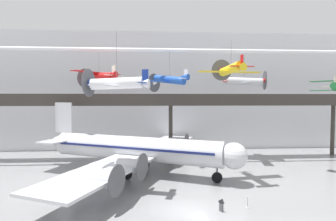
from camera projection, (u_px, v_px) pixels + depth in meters
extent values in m
plane|color=gray|center=(188.00, 210.00, 24.68)|extent=(260.00, 260.00, 0.00)
cube|color=silver|center=(168.00, 91.00, 54.77)|extent=(140.00, 3.00, 23.96)
cube|color=#38332D|center=(171.00, 103.00, 45.56)|extent=(110.00, 3.20, 0.90)
cube|color=#38332D|center=(172.00, 97.00, 43.97)|extent=(110.00, 0.12, 1.10)
cylinder|color=#38332D|center=(171.00, 131.00, 46.75)|extent=(0.70, 0.70, 9.28)
cylinder|color=#38332D|center=(333.00, 130.00, 48.66)|extent=(0.70, 0.70, 9.28)
cylinder|color=silver|center=(173.00, 50.00, 42.04)|extent=(120.00, 0.60, 0.60)
cylinder|color=silver|center=(135.00, 148.00, 36.51)|extent=(23.93, 13.14, 3.34)
sphere|color=silver|center=(234.00, 156.00, 31.78)|extent=(3.27, 3.27, 3.27)
cone|color=silver|center=(57.00, 141.00, 41.28)|extent=(5.22, 4.58, 3.07)
cube|color=navy|center=(135.00, 146.00, 36.49)|extent=(22.38, 12.49, 0.30)
cube|color=silver|center=(165.00, 143.00, 45.20)|extent=(11.70, 16.78, 0.28)
cube|color=silver|center=(99.00, 173.00, 27.28)|extent=(11.70, 16.78, 0.28)
cylinder|color=silver|center=(167.00, 147.00, 41.34)|extent=(3.28, 2.64, 1.60)
cylinder|color=#4C4C51|center=(177.00, 148.00, 40.79)|extent=(1.30, 2.81, 3.05)
cylinder|color=silver|center=(178.00, 142.00, 46.37)|extent=(3.28, 2.64, 1.60)
cylinder|color=#4C4C51|center=(187.00, 142.00, 45.82)|extent=(1.30, 2.81, 3.05)
cylinder|color=silver|center=(130.00, 166.00, 29.93)|extent=(3.28, 2.64, 1.60)
cylinder|color=#4C4C51|center=(142.00, 167.00, 29.38)|extent=(1.30, 2.81, 3.05)
cylinder|color=silver|center=(103.00, 179.00, 24.90)|extent=(3.28, 2.64, 1.60)
cylinder|color=#4C4C51|center=(117.00, 181.00, 24.35)|extent=(1.30, 2.81, 3.05)
cube|color=silver|center=(64.00, 118.00, 40.64)|extent=(2.97, 1.47, 4.68)
cube|color=silver|center=(66.00, 139.00, 40.68)|extent=(6.43, 9.22, 0.20)
cylinder|color=#4C4C51|center=(217.00, 173.00, 32.60)|extent=(0.20, 0.20, 1.21)
cylinder|color=black|center=(217.00, 177.00, 32.63)|extent=(1.34, 0.88, 1.30)
cylinder|color=#4C4C51|center=(145.00, 160.00, 39.01)|extent=(0.20, 0.20, 1.21)
cylinder|color=black|center=(145.00, 164.00, 39.04)|extent=(1.34, 0.88, 1.30)
cylinder|color=#4C4C51|center=(127.00, 170.00, 34.01)|extent=(0.20, 0.20, 1.21)
cylinder|color=black|center=(127.00, 174.00, 34.04)|extent=(1.34, 0.88, 1.30)
cylinder|color=#1E4CAD|center=(169.00, 80.00, 41.86)|extent=(5.19, 4.71, 1.86)
cone|color=white|center=(155.00, 83.00, 43.69)|extent=(1.42, 1.43, 1.07)
cylinder|color=#4C4C51|center=(154.00, 83.00, 43.81)|extent=(2.05, 2.36, 3.09)
cone|color=#1E4CAD|center=(184.00, 77.00, 40.15)|extent=(1.91, 1.84, 1.19)
cube|color=#1E4CAD|center=(168.00, 82.00, 42.08)|extent=(6.72, 7.47, 0.10)
cube|color=white|center=(186.00, 74.00, 39.92)|extent=(0.57, 0.50, 1.43)
cube|color=white|center=(186.00, 79.00, 39.96)|extent=(2.55, 2.79, 0.06)
cylinder|color=slate|center=(169.00, 64.00, 41.74)|extent=(0.04, 0.04, 3.85)
cylinder|color=silver|center=(244.00, 81.00, 44.52)|extent=(6.17, 2.32, 1.52)
cone|color=red|center=(263.00, 80.00, 44.14)|extent=(1.18, 1.28, 1.12)
cylinder|color=#4C4C51|center=(265.00, 80.00, 44.12)|extent=(0.63, 3.18, 3.23)
cone|color=silver|center=(227.00, 82.00, 44.88)|extent=(1.82, 1.34, 1.13)
cube|color=silver|center=(246.00, 84.00, 44.50)|extent=(3.09, 9.18, 0.10)
cube|color=red|center=(225.00, 77.00, 44.88)|extent=(0.73, 0.19, 1.49)
cube|color=red|center=(225.00, 81.00, 44.92)|extent=(1.31, 3.31, 0.06)
cylinder|color=slate|center=(244.00, 66.00, 44.40)|extent=(0.04, 0.04, 3.91)
cylinder|color=red|center=(99.00, 76.00, 41.68)|extent=(5.55, 4.71, 1.54)
cone|color=silver|center=(86.00, 78.00, 43.46)|extent=(1.48, 1.50, 1.12)
cylinder|color=#4C4C51|center=(85.00, 78.00, 43.58)|extent=(2.02, 2.58, 3.24)
cone|color=red|center=(112.00, 75.00, 40.02)|extent=(1.96, 1.86, 1.14)
cube|color=red|center=(97.00, 73.00, 41.86)|extent=(6.74, 8.07, 0.10)
cube|color=silver|center=(114.00, 71.00, 39.79)|extent=(0.62, 0.50, 1.50)
cube|color=silver|center=(114.00, 75.00, 39.82)|extent=(2.57, 3.01, 0.06)
cylinder|color=slate|center=(99.00, 62.00, 41.57)|extent=(0.04, 0.04, 3.32)
cylinder|color=silver|center=(117.00, 83.00, 28.80)|extent=(6.07, 2.69, 1.39)
cone|color=navy|center=(91.00, 83.00, 29.39)|extent=(1.23, 1.32, 1.11)
cylinder|color=#4C4C51|center=(89.00, 83.00, 29.43)|extent=(0.85, 3.10, 3.19)
cone|color=silver|center=(142.00, 84.00, 28.25)|extent=(1.83, 1.42, 1.09)
cube|color=silver|center=(114.00, 87.00, 28.89)|extent=(3.66, 9.03, 0.10)
cube|color=navy|center=(145.00, 76.00, 28.15)|extent=(0.71, 0.24, 1.47)
cube|color=navy|center=(145.00, 83.00, 28.18)|extent=(1.51, 3.27, 0.06)
cylinder|color=slate|center=(116.00, 54.00, 28.65)|extent=(0.04, 0.04, 5.16)
cone|color=#1E6B33|center=(336.00, 86.00, 32.94)|extent=(1.66, 1.58, 0.94)
cube|color=beige|center=(335.00, 81.00, 32.70)|extent=(0.53, 0.43, 1.28)
cube|color=beige|center=(335.00, 86.00, 32.73)|extent=(2.20, 2.57, 0.06)
cylinder|color=yellow|center=(231.00, 69.00, 33.68)|extent=(1.82, 5.63, 1.45)
cone|color=red|center=(222.00, 70.00, 36.49)|extent=(1.13, 1.03, 1.02)
cylinder|color=#4C4C51|center=(222.00, 70.00, 36.69)|extent=(2.93, 0.41, 2.95)
cone|color=yellow|center=(240.00, 68.00, 31.07)|extent=(1.15, 1.63, 1.05)
cube|color=yellow|center=(230.00, 72.00, 34.03)|extent=(8.38, 2.37, 0.10)
cube|color=red|center=(242.00, 60.00, 30.71)|extent=(0.14, 0.67, 1.36)
cube|color=red|center=(242.00, 66.00, 30.74)|extent=(3.01, 1.03, 0.06)
cylinder|color=slate|center=(231.00, 53.00, 33.59)|extent=(0.04, 0.04, 3.09)
cylinder|color=#B2B5BA|center=(247.00, 207.00, 25.21)|extent=(0.36, 0.36, 0.04)
cylinder|color=#B2B5BA|center=(247.00, 202.00, 25.19)|extent=(0.07, 0.07, 0.95)
sphere|color=#B2B5BA|center=(248.00, 197.00, 25.16)|extent=(0.10, 0.10, 0.10)
cube|color=#4C4C51|center=(221.00, 208.00, 24.32)|extent=(0.34, 0.43, 0.70)
cube|color=#232326|center=(221.00, 202.00, 24.29)|extent=(0.43, 0.69, 0.73)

